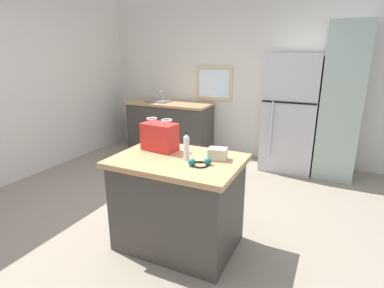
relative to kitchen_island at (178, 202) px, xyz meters
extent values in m
plane|color=gray|center=(-0.28, 0.26, -0.44)|extent=(6.41, 6.41, 0.00)
cube|color=silver|center=(-0.28, 2.93, 0.93)|extent=(5.16, 0.10, 2.74)
cube|color=#CCB78C|center=(-0.78, 2.87, 0.81)|extent=(0.68, 0.04, 0.60)
cube|color=white|center=(-0.78, 2.85, 0.81)|extent=(0.56, 0.02, 0.48)
cube|color=#423D38|center=(0.00, 0.00, -0.03)|extent=(1.06, 0.73, 0.83)
cube|color=tan|center=(0.00, 0.00, 0.41)|extent=(1.14, 0.81, 0.05)
cube|color=#B7B7BC|center=(0.61, 2.53, 0.44)|extent=(0.77, 0.63, 1.77)
cube|color=black|center=(0.61, 2.22, 0.65)|extent=(0.76, 0.01, 0.02)
cylinder|color=#B7B7BC|center=(0.40, 2.19, 0.27)|extent=(0.02, 0.02, 0.80)
cube|color=#9EB2A8|center=(1.28, 2.53, 0.65)|extent=(0.54, 0.60, 2.19)
cube|color=#423D38|center=(-1.51, 2.53, -0.01)|extent=(1.50, 0.63, 0.87)
cube|color=tan|center=(-1.51, 2.53, 0.45)|extent=(1.54, 0.67, 0.04)
cube|color=slate|center=(-1.74, 2.53, 0.42)|extent=(0.40, 0.32, 0.14)
cylinder|color=#B7B7BC|center=(-1.74, 2.67, 0.56)|extent=(0.03, 0.03, 0.18)
cylinder|color=#B7B7BC|center=(-1.74, 2.60, 0.64)|extent=(0.02, 0.14, 0.02)
cube|color=red|center=(-0.26, 0.14, 0.57)|extent=(0.35, 0.22, 0.26)
torus|color=white|center=(-0.35, 0.14, 0.74)|extent=(0.11, 0.11, 0.01)
torus|color=white|center=(-0.18, 0.14, 0.74)|extent=(0.11, 0.11, 0.01)
cube|color=beige|center=(0.33, 0.12, 0.49)|extent=(0.18, 0.14, 0.10)
cylinder|color=white|center=(0.09, 0.00, 0.54)|extent=(0.05, 0.05, 0.21)
cone|color=white|center=(0.09, 0.00, 0.66)|extent=(0.05, 0.05, 0.03)
cylinder|color=black|center=(0.09, 0.00, 0.68)|extent=(0.02, 0.02, 0.02)
torus|color=black|center=(0.25, -0.08, 0.44)|extent=(0.21, 0.21, 0.01)
sphere|color=#19666B|center=(0.20, -0.12, 0.47)|extent=(0.06, 0.06, 0.06)
sphere|color=#19666B|center=(0.31, -0.04, 0.47)|extent=(0.06, 0.06, 0.06)
camera|label=1|loc=(1.22, -2.26, 1.34)|focal=28.52mm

